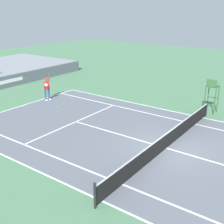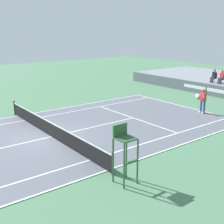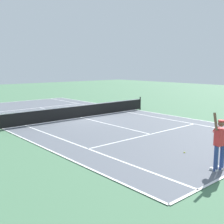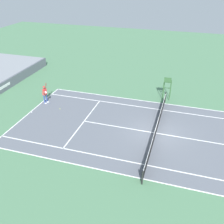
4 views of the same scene
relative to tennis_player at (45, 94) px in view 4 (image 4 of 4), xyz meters
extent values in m
plane|color=#4C7A56|center=(-2.16, -11.44, -0.99)|extent=(80.00, 80.00, 0.00)
cube|color=slate|center=(-2.16, -11.44, -0.98)|extent=(10.98, 23.78, 0.02)
cube|color=white|center=(-2.16, 0.45, -0.97)|extent=(10.98, 0.10, 0.01)
cube|color=white|center=(-7.65, -11.44, -0.97)|extent=(0.10, 23.78, 0.01)
cube|color=white|center=(3.33, -11.44, -0.97)|extent=(0.10, 23.78, 0.01)
cube|color=white|center=(-6.27, -11.44, -0.97)|extent=(0.10, 23.78, 0.01)
cube|color=white|center=(1.95, -11.44, -0.97)|extent=(0.10, 23.78, 0.01)
cube|color=white|center=(-2.16, -5.04, -0.97)|extent=(8.22, 0.10, 0.01)
cube|color=white|center=(-2.16, -11.44, -0.97)|extent=(0.10, 12.80, 0.01)
cube|color=white|center=(-2.16, 0.35, -0.97)|extent=(0.10, 0.20, 0.01)
cylinder|color=black|center=(-8.10, -11.44, -0.46)|extent=(0.10, 0.10, 1.07)
cylinder|color=black|center=(3.78, -11.44, -0.46)|extent=(0.10, 0.10, 1.07)
cube|color=black|center=(-2.16, -11.44, -0.51)|extent=(11.78, 0.02, 0.84)
cube|color=white|center=(-2.16, -11.44, -0.09)|extent=(11.78, 0.03, 0.06)
cylinder|color=navy|center=(0.17, -0.01, -0.53)|extent=(0.15, 0.15, 0.92)
cylinder|color=navy|center=(-0.15, 0.04, -0.53)|extent=(0.15, 0.15, 0.92)
cube|color=white|center=(0.16, -0.07, -0.94)|extent=(0.16, 0.30, 0.10)
cube|color=white|center=(-0.16, -0.02, -0.94)|extent=(0.16, 0.30, 0.10)
cube|color=red|center=(0.01, 0.02, 0.23)|extent=(0.43, 0.30, 0.60)
sphere|color=brown|center=(0.01, 0.02, 0.70)|extent=(0.22, 0.22, 0.22)
cylinder|color=red|center=(0.01, 0.02, 0.79)|extent=(0.21, 0.21, 0.06)
cylinder|color=brown|center=(0.26, -0.06, 0.79)|extent=(0.12, 0.22, 0.61)
cylinder|color=brown|center=(-0.26, -0.04, 0.25)|extent=(0.14, 0.34, 0.56)
cylinder|color=black|center=(-0.32, -0.15, 0.12)|extent=(0.07, 0.19, 0.25)
torus|color=red|center=(-0.32, -0.33, 0.38)|extent=(0.33, 0.24, 0.26)
cylinder|color=silver|center=(-0.32, -0.33, 0.38)|extent=(0.29, 0.20, 0.22)
sphere|color=#D1E533|center=(-0.78, -1.94, -0.96)|extent=(0.07, 0.07, 0.07)
cylinder|color=#2D562D|center=(4.96, -11.09, -0.04)|extent=(0.07, 0.07, 1.90)
cylinder|color=#2D562D|center=(4.96, -11.79, -0.04)|extent=(0.07, 0.07, 1.90)
cylinder|color=#2D562D|center=(4.26, -11.09, -0.04)|extent=(0.07, 0.07, 1.90)
cylinder|color=#2D562D|center=(4.26, -11.79, -0.04)|extent=(0.07, 0.07, 1.90)
cube|color=#2D562D|center=(4.61, -11.44, 0.94)|extent=(0.70, 0.70, 0.06)
cube|color=#2D562D|center=(4.26, -11.44, 1.21)|extent=(0.06, 0.70, 0.48)
cube|color=#2D562D|center=(4.93, -11.44, 0.05)|extent=(0.10, 0.70, 0.04)
camera|label=1|loc=(-15.00, -17.21, 6.00)|focal=47.02mm
camera|label=2|loc=(13.03, -18.56, 5.07)|focal=47.54mm
camera|label=3|loc=(9.00, 4.71, 2.64)|focal=45.33mm
camera|label=4|loc=(-19.91, -13.12, 10.92)|focal=40.98mm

